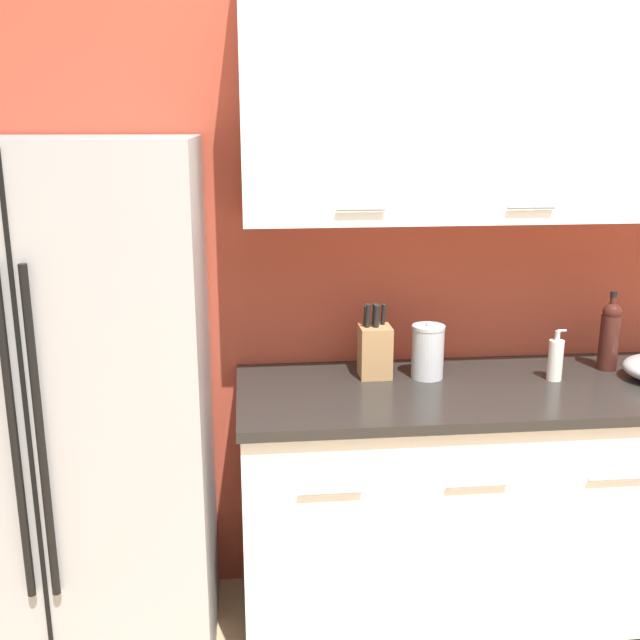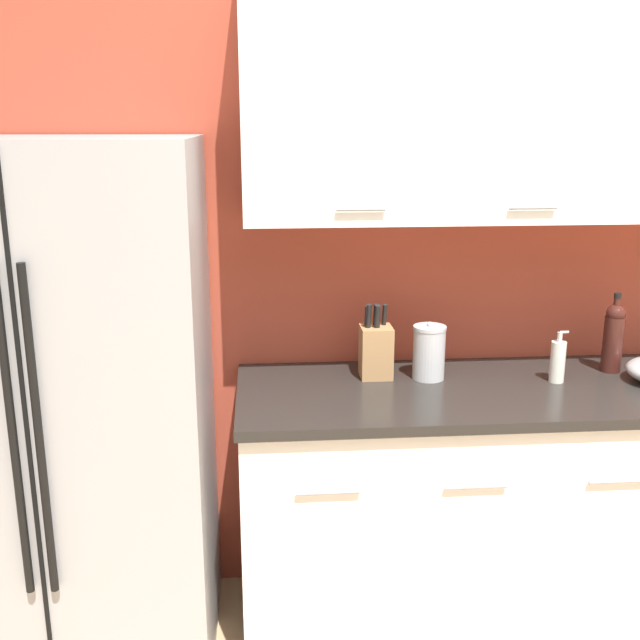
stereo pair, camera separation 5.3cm
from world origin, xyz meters
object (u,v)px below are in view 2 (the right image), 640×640
wine_bottle (613,336)px  soap_dispenser (557,361)px  steel_canister (429,352)px  refrigerator (63,415)px  knife_block (376,350)px

wine_bottle → soap_dispenser: (-0.24, -0.09, -0.06)m
soap_dispenser → steel_canister: (-0.44, 0.07, 0.02)m
refrigerator → knife_block: 1.09m
refrigerator → knife_block: (1.06, 0.18, 0.14)m
refrigerator → steel_canister: size_ratio=8.47×
refrigerator → knife_block: bearing=9.4°
knife_block → steel_canister: size_ratio=1.32×
refrigerator → wine_bottle: bearing=5.0°
knife_block → soap_dispenser: 0.64m
soap_dispenser → refrigerator: bearing=-177.5°
steel_canister → soap_dispenser: bearing=-9.2°
knife_block → soap_dispenser: (0.63, -0.10, -0.02)m
knife_block → soap_dispenser: size_ratio=1.49×
knife_block → wine_bottle: 0.87m
refrigerator → soap_dispenser: bearing=2.5°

